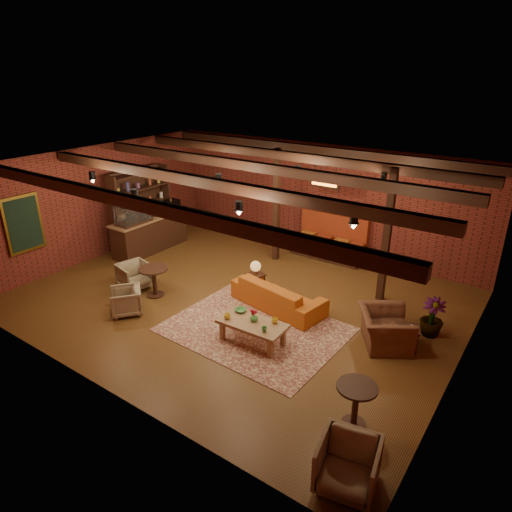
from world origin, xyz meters
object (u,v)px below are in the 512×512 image
Objects in this scene: armchair_far at (348,463)px; plant_tall at (438,281)px; round_table_left at (154,277)px; round_table_right at (356,399)px; armchair_a at (134,274)px; armchair_b at (126,300)px; side_table_book at (409,329)px; coffee_table at (252,324)px; side_table_lamp at (256,269)px; sofa at (278,294)px; armchair_right at (386,323)px.

armchair_far is 4.54m from plant_tall.
round_table_left is 6.63m from armchair_far.
round_table_right is 0.93× the size of armchair_far.
armchair_a reaches higher than armchair_b.
round_table_right is at bearing -12.32° from round_table_left.
coffee_table is at bearing -149.04° from side_table_book.
side_table_lamp is 4.83m from round_table_right.
sofa is 3.73m from armchair_a.
coffee_table is 3.69m from armchair_far.
side_table_lamp is (-1.24, 1.88, 0.21)m from coffee_table.
armchair_a is 1.08× the size of armchair_b.
armchair_right is 2.48m from round_table_right.
armchair_far is at bearing -84.00° from side_table_book.
armchair_far is (4.28, -3.96, -0.23)m from side_table_lamp.
round_table_left is 0.66× the size of armchair_right.
side_table_lamp is 0.74× the size of armchair_right.
armchair_b is 0.61× the size of armchair_right.
armchair_right is at bearing -6.62° from side_table_lamp.
armchair_far is (0.39, -3.67, -0.05)m from side_table_book.
plant_tall is at bearing 72.63° from side_table_book.
coffee_table is 2.83m from round_table_right.
round_table_right reaches higher than sofa.
sofa is at bearing 122.22° from armchair_far.
armchair_b reaches higher than side_table_book.
armchair_b is 0.90× the size of round_table_right.
sofa is 2.59m from armchair_right.
armchair_far is (0.82, -3.56, -0.08)m from armchair_right.
plant_tall is at bearing -69.47° from armchair_right.
armchair_far reaches higher than sofa.
armchair_right is at bearing -127.02° from plant_tall.
plant_tall is (0.24, 0.78, 0.81)m from side_table_book.
armchair_b is 5.71m from round_table_right.
armchair_right is at bearing 100.04° from round_table_right.
round_table_left is 0.29× the size of plant_tall.
armchair_a is (-3.87, 0.31, -0.06)m from coffee_table.
side_table_lamp is 3.08m from armchair_a.
coffee_table is 2.09× the size of armchair_b.
coffee_table is at bearing -81.14° from armchair_a.
sofa is 2.77× the size of side_table_lamp.
side_table_book is 3.70m from armchair_far.
armchair_b is 6.13m from side_table_book.
sofa is at bearing -57.34° from armchair_a.
side_table_lamp is at bearing 39.70° from round_table_left.
coffee_table is 1.27× the size of armchair_right.
round_table_left is 5.50m from armchair_right.
side_table_book is at bearing -107.37° from plant_tall.
round_table_left reaches higher than coffee_table.
armchair_a is at bearing 179.63° from round_table_left.
armchair_a is at bearing 168.98° from round_table_right.
armchair_right is (5.26, 2.15, 0.15)m from armchair_b.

